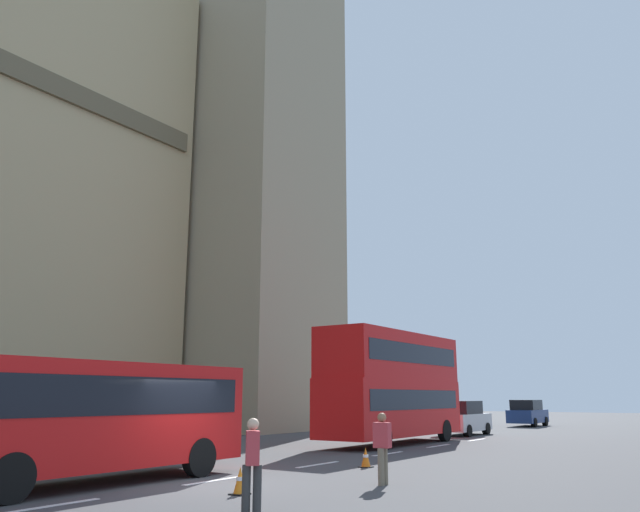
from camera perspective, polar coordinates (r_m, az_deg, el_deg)
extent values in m
plane|color=#424244|center=(16.59, -11.04, -19.69)|extent=(160.00, 160.00, 0.00)
cube|color=silver|center=(14.06, -23.43, -20.21)|extent=(2.20, 0.16, 0.01)
cube|color=silver|center=(17.01, -9.53, -19.55)|extent=(2.20, 0.16, 0.01)
cube|color=silver|center=(20.58, -0.19, -18.49)|extent=(2.20, 0.16, 0.01)
cube|color=silver|center=(24.50, 6.21, -17.50)|extent=(2.20, 0.16, 0.01)
cube|color=silver|center=(28.62, 10.76, -16.65)|extent=(2.20, 0.16, 0.01)
cube|color=silver|center=(32.86, 14.12, -15.96)|extent=(2.20, 0.16, 0.01)
cube|color=tan|center=(47.87, -5.84, 15.18)|extent=(9.54, 9.54, 48.84)
cube|color=red|center=(16.79, -20.33, -13.41)|extent=(8.46, 2.50, 2.50)
cube|color=black|center=(16.78, -20.21, -11.88)|extent=(7.79, 2.54, 0.90)
cylinder|color=black|center=(17.76, -10.96, -17.59)|extent=(1.00, 0.30, 1.00)
cylinder|color=black|center=(14.53, -26.48, -17.68)|extent=(1.00, 0.30, 1.00)
cube|color=red|center=(29.15, 6.68, -13.57)|extent=(9.49, 2.50, 2.40)
cube|color=#1E232D|center=(29.15, 6.66, -12.88)|extent=(8.55, 2.54, 0.84)
cube|color=red|center=(29.20, 6.57, -9.15)|extent=(9.30, 2.50, 2.10)
cube|color=#1E232D|center=(29.21, 6.56, -8.96)|extent=(8.55, 2.54, 0.84)
cylinder|color=black|center=(31.44, 11.29, -15.35)|extent=(1.00, 0.30, 1.00)
cylinder|color=black|center=(25.98, 5.78, -16.13)|extent=(1.00, 0.30, 1.00)
cube|color=#B7B7BC|center=(36.71, 12.89, -14.56)|extent=(4.40, 1.80, 0.90)
cube|color=black|center=(36.51, 12.71, -13.32)|extent=(2.46, 1.66, 0.70)
cylinder|color=black|center=(37.76, 14.92, -14.97)|extent=(0.64, 0.30, 0.64)
cylinder|color=black|center=(35.12, 13.32, -15.25)|extent=(0.64, 0.30, 0.64)
cube|color=navy|center=(48.91, 18.44, -13.70)|extent=(4.40, 1.80, 0.90)
cube|color=black|center=(48.71, 18.30, -12.77)|extent=(2.46, 1.66, 0.70)
cylinder|color=black|center=(50.06, 19.85, -14.00)|extent=(0.64, 0.30, 0.64)
cylinder|color=black|center=(47.35, 18.95, -14.18)|extent=(0.64, 0.30, 0.64)
cube|color=black|center=(14.60, -7.34, -20.74)|extent=(0.36, 0.36, 0.03)
cone|color=orange|center=(14.56, -7.30, -19.61)|extent=(0.28, 0.28, 0.55)
cylinder|color=white|center=(14.56, -7.30, -19.50)|extent=(0.17, 0.17, 0.08)
cube|color=black|center=(19.83, 4.20, -18.65)|extent=(0.36, 0.36, 0.03)
cone|color=orange|center=(19.81, 4.19, -17.82)|extent=(0.28, 0.28, 0.55)
cylinder|color=white|center=(19.80, 4.19, -17.74)|extent=(0.17, 0.17, 0.08)
cylinder|color=#333333|center=(12.16, -5.76, -20.44)|extent=(0.16, 0.16, 0.86)
cylinder|color=#333333|center=(12.15, -6.76, -20.42)|extent=(0.16, 0.16, 0.86)
cube|color=#BF383F|center=(12.08, -6.17, -17.00)|extent=(0.46, 0.45, 0.60)
sphere|color=beige|center=(12.05, -6.12, -15.01)|extent=(0.22, 0.22, 0.22)
cylinder|color=#726651|center=(15.91, 5.60, -18.60)|extent=(0.16, 0.16, 0.86)
cylinder|color=#726651|center=(16.09, 5.92, -18.53)|extent=(0.16, 0.16, 0.86)
cube|color=#BF383F|center=(15.94, 5.70, -15.95)|extent=(0.26, 0.41, 0.60)
sphere|color=#936B4C|center=(15.92, 5.66, -14.44)|extent=(0.22, 0.22, 0.22)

